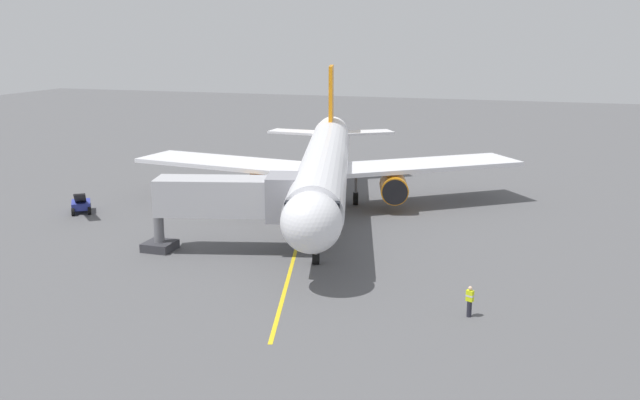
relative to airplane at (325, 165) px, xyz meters
The scene contains 6 objects.
ground_plane 4.15m from the airplane, 41.97° to the left, with size 220.00×220.00×0.00m, color #565659.
apron_lead_in_line 7.44m from the airplane, 90.67° to the left, with size 0.24×40.00×0.01m, color yellow.
airplane is the anchor object (origin of this frame).
jet_bridge 12.50m from the airplane, 79.57° to the left, with size 11.46×5.50×5.40m.
ground_crew_marshaller 23.94m from the airplane, 126.29° to the left, with size 0.46×0.38×1.71m.
belt_loader_near_nose 20.73m from the airplane, 18.54° to the left, with size 3.66×4.41×2.32m.
Camera 1 is at (-17.98, 54.02, 14.65)m, focal length 39.40 mm.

